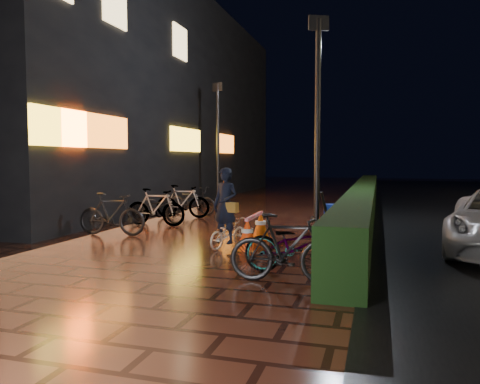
% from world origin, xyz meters
% --- Properties ---
extents(ground, '(80.00, 80.00, 0.00)m').
position_xyz_m(ground, '(0.00, 0.00, 0.00)').
color(ground, '#381911').
rests_on(ground, ground).
extents(hedge, '(0.70, 20.00, 1.00)m').
position_xyz_m(hedge, '(3.30, 8.00, 0.50)').
color(hedge, black).
rests_on(hedge, ground).
extents(storefront_block, '(12.09, 22.00, 9.00)m').
position_xyz_m(storefront_block, '(-9.50, 11.50, 4.50)').
color(storefront_block, black).
rests_on(storefront_block, ground).
extents(lamp_post_hedge, '(0.50, 0.29, 5.42)m').
position_xyz_m(lamp_post_hedge, '(2.24, 4.08, 2.98)').
color(lamp_post_hedge, black).
rests_on(lamp_post_hedge, ground).
extents(lamp_post_sf, '(0.46, 0.20, 4.84)m').
position_xyz_m(lamp_post_sf, '(-2.37, 9.65, 2.67)').
color(lamp_post_sf, black).
rests_on(lamp_post_sf, ground).
extents(cyclist, '(0.77, 1.24, 1.68)m').
position_xyz_m(cyclist, '(0.74, 1.28, 0.62)').
color(cyclist, silver).
rests_on(cyclist, ground).
extents(traffic_barrier, '(0.44, 1.65, 0.66)m').
position_xyz_m(traffic_barrier, '(1.20, 1.79, 0.33)').
color(traffic_barrier, '#FE410D').
rests_on(traffic_barrier, ground).
extents(cart_assembly, '(0.59, 0.60, 1.08)m').
position_xyz_m(cart_assembly, '(2.69, 3.60, 0.55)').
color(cart_assembly, black).
rests_on(cart_assembly, ground).
extents(parked_bikes_storefront, '(2.04, 5.34, 1.04)m').
position_xyz_m(parked_bikes_storefront, '(-2.28, 4.56, 0.50)').
color(parked_bikes_storefront, black).
rests_on(parked_bikes_storefront, ground).
extents(parked_bikes_hedge, '(1.86, 1.20, 1.04)m').
position_xyz_m(parked_bikes_hedge, '(2.50, -0.79, 0.49)').
color(parked_bikes_hedge, black).
rests_on(parked_bikes_hedge, ground).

